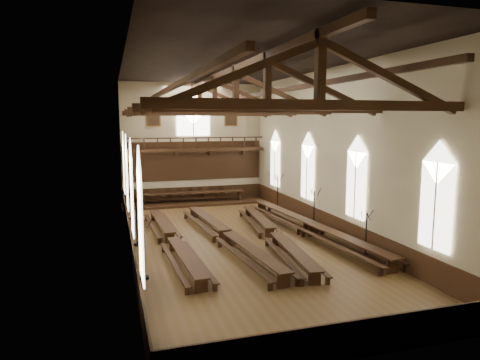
# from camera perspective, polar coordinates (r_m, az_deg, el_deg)

# --- Properties ---
(ground) EXTENTS (26.00, 26.00, 0.00)m
(ground) POSITION_cam_1_polar(r_m,az_deg,el_deg) (25.04, -0.53, -8.00)
(ground) COLOR brown
(ground) RESTS_ON ground
(room_walls) EXTENTS (26.00, 26.00, 26.00)m
(room_walls) POSITION_cam_1_polar(r_m,az_deg,el_deg) (24.08, -0.55, 6.94)
(room_walls) COLOR #C3BA93
(room_walls) RESTS_ON ground
(wainscot_band) EXTENTS (12.00, 26.00, 1.20)m
(wainscot_band) POSITION_cam_1_polar(r_m,az_deg,el_deg) (24.88, -0.54, -6.68)
(wainscot_band) COLOR #371F10
(wainscot_band) RESTS_ON ground
(side_windows) EXTENTS (11.85, 19.80, 4.50)m
(side_windows) POSITION_cam_1_polar(r_m,az_deg,el_deg) (24.28, -0.54, 0.51)
(side_windows) COLOR white
(side_windows) RESTS_ON room_walls
(end_window) EXTENTS (2.80, 0.12, 3.80)m
(end_window) POSITION_cam_1_polar(r_m,az_deg,el_deg) (36.64, -6.26, 8.45)
(end_window) COLOR white
(end_window) RESTS_ON room_walls
(minstrels_gallery) EXTENTS (11.80, 1.24, 3.70)m
(minstrels_gallery) POSITION_cam_1_polar(r_m,az_deg,el_deg) (36.52, -6.12, 3.24)
(minstrels_gallery) COLOR #321E10
(minstrels_gallery) RESTS_ON room_walls
(portraits) EXTENTS (7.75, 0.09, 1.45)m
(portraits) POSITION_cam_1_polar(r_m,az_deg,el_deg) (36.63, -6.26, 8.26)
(portraits) COLOR brown
(portraits) RESTS_ON room_walls
(roof_trusses) EXTENTS (11.70, 25.70, 2.80)m
(roof_trusses) POSITION_cam_1_polar(r_m,az_deg,el_deg) (24.11, -0.56, 11.12)
(roof_trusses) COLOR #321E10
(roof_trusses) RESTS_ON room_walls
(refectory_row_a) EXTENTS (1.66, 13.89, 0.69)m
(refectory_row_a) POSITION_cam_1_polar(r_m,az_deg,el_deg) (23.86, -9.10, -7.66)
(refectory_row_a) COLOR #321E10
(refectory_row_a) RESTS_ON ground
(refectory_row_b) EXTENTS (2.09, 14.50, 0.75)m
(refectory_row_b) POSITION_cam_1_polar(r_m,az_deg,el_deg) (24.16, -1.76, -7.26)
(refectory_row_b) COLOR #321E10
(refectory_row_b) RESTS_ON ground
(refectory_row_c) EXTENTS (2.05, 13.93, 0.69)m
(refectory_row_c) POSITION_cam_1_polar(r_m,az_deg,el_deg) (24.66, 4.52, -7.07)
(refectory_row_c) COLOR #321E10
(refectory_row_c) RESTS_ON ground
(refectory_row_d) EXTENTS (2.28, 15.06, 0.81)m
(refectory_row_d) POSITION_cam_1_polar(r_m,az_deg,el_deg) (26.31, 9.35, -6.00)
(refectory_row_d) COLOR #321E10
(refectory_row_d) RESTS_ON ground
(dais) EXTENTS (11.40, 2.81, 0.19)m
(dais) POSITION_cam_1_polar(r_m,az_deg,el_deg) (35.73, -6.35, -3.04)
(dais) COLOR #371F10
(dais) RESTS_ON ground
(high_table) EXTENTS (8.71, 1.31, 0.81)m
(high_table) POSITION_cam_1_polar(r_m,az_deg,el_deg) (35.59, -6.37, -1.80)
(high_table) COLOR #321E10
(high_table) RESTS_ON dais
(high_chairs) EXTENTS (6.83, 0.54, 1.09)m
(high_chairs) POSITION_cam_1_polar(r_m,az_deg,el_deg) (36.43, -6.61, -1.73)
(high_chairs) COLOR #321E10
(high_chairs) RESTS_ON dais
(candelabrum_left_near) EXTENTS (0.81, 0.85, 2.80)m
(candelabrum_left_near) POSITION_cam_1_polar(r_m,az_deg,el_deg) (19.40, -12.66, -10.38)
(candelabrum_left_near) COLOR black
(candelabrum_left_near) RESTS_ON ground
(candelabrum_left_mid) EXTENTS (0.82, 0.86, 2.84)m
(candelabrum_left_mid) POSITION_cam_1_polar(r_m,az_deg,el_deg) (24.46, -13.58, -6.52)
(candelabrum_left_mid) COLOR black
(candelabrum_left_mid) RESTS_ON ground
(candelabrum_left_far) EXTENTS (0.66, 0.71, 2.34)m
(candelabrum_left_far) POSITION_cam_1_polar(r_m,az_deg,el_deg) (31.02, -14.29, -3.77)
(candelabrum_left_far) COLOR black
(candelabrum_left_far) RESTS_ON ground
(candelabrum_right_near) EXTENTS (0.69, 0.71, 2.36)m
(candelabrum_right_near) POSITION_cam_1_polar(r_m,az_deg,el_deg) (22.99, 16.41, -7.94)
(candelabrum_right_near) COLOR black
(candelabrum_right_near) RESTS_ON ground
(candelabrum_right_mid) EXTENTS (0.78, 0.75, 2.60)m
(candelabrum_right_mid) POSITION_cam_1_polar(r_m,az_deg,el_deg) (27.89, 9.82, -4.78)
(candelabrum_right_mid) COLOR black
(candelabrum_right_mid) RESTS_ON ground
(candelabrum_right_far) EXTENTS (0.82, 0.81, 2.76)m
(candelabrum_right_far) POSITION_cam_1_polar(r_m,az_deg,el_deg) (33.49, 5.03, -2.47)
(candelabrum_right_far) COLOR black
(candelabrum_right_far) RESTS_ON ground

